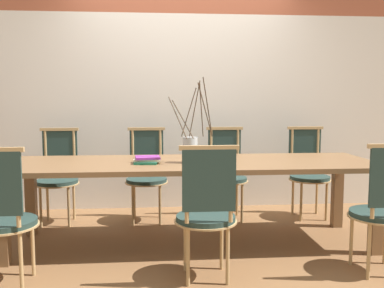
% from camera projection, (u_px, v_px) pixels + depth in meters
% --- Properties ---
extents(ground_plane, '(16.00, 16.00, 0.00)m').
position_uv_depth(ground_plane, '(192.00, 243.00, 3.72)').
color(ground_plane, brown).
extents(wall_rear, '(12.00, 0.06, 3.20)m').
position_uv_depth(wall_rear, '(182.00, 68.00, 4.84)').
color(wall_rear, silver).
rests_on(wall_rear, ground_plane).
extents(dining_table, '(3.13, 0.96, 0.72)m').
position_uv_depth(dining_table, '(192.00, 170.00, 3.65)').
color(dining_table, brown).
rests_on(dining_table, ground_plane).
extents(chair_near_leftend, '(0.44, 0.44, 0.95)m').
position_uv_depth(chair_near_leftend, '(2.00, 214.00, 2.80)').
color(chair_near_leftend, '#233833').
rests_on(chair_near_leftend, ground_plane).
extents(chair_near_left, '(0.44, 0.44, 0.95)m').
position_uv_depth(chair_near_left, '(207.00, 210.00, 2.91)').
color(chair_near_left, '#233833').
rests_on(chair_near_left, ground_plane).
extents(chair_near_center, '(0.44, 0.44, 0.95)m').
position_uv_depth(chair_near_center, '(383.00, 206.00, 3.01)').
color(chair_near_center, '#233833').
rests_on(chair_near_center, ground_plane).
extents(chair_far_leftend, '(0.44, 0.44, 0.95)m').
position_uv_depth(chair_far_leftend, '(58.00, 174.00, 4.32)').
color(chair_far_leftend, '#233833').
rests_on(chair_far_leftend, ground_plane).
extents(chair_far_left, '(0.44, 0.44, 0.95)m').
position_uv_depth(chair_far_left, '(147.00, 172.00, 4.40)').
color(chair_far_left, '#233833').
rests_on(chair_far_left, ground_plane).
extents(chair_far_center, '(0.44, 0.44, 0.95)m').
position_uv_depth(chair_far_center, '(226.00, 171.00, 4.47)').
color(chair_far_center, '#233833').
rests_on(chair_far_center, ground_plane).
extents(chair_far_right, '(0.44, 0.44, 0.95)m').
position_uv_depth(chair_far_right, '(308.00, 170.00, 4.54)').
color(chair_far_right, '#233833').
rests_on(chair_far_right, ground_plane).
extents(vase_centerpiece, '(0.38, 0.29, 0.70)m').
position_uv_depth(vase_centerpiece, '(191.00, 148.00, 3.56)').
color(vase_centerpiece, '#B2BCC1').
rests_on(vase_centerpiece, dining_table).
extents(book_stack, '(0.22, 0.22, 0.06)m').
position_uv_depth(book_stack, '(147.00, 160.00, 3.55)').
color(book_stack, '#1E6B4C').
rests_on(book_stack, dining_table).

